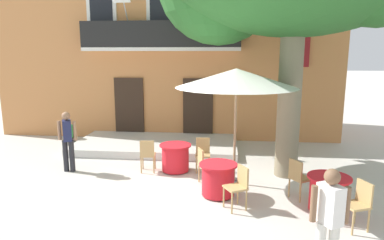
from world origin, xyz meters
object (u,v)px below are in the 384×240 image
object	(u,v)px
cafe_chair_middle_1	(359,202)
pedestrian_mid_plaza	(329,219)
cafe_table_middle	(328,194)
cafe_umbrella	(236,79)
cafe_chair_middle_0	(299,176)
cafe_chair_front_1	(203,152)
cafe_table_front	(175,157)
ground_planter_left	(71,134)
pedestrian_near_entrance	(68,138)
cafe_chair_near_tree_0	(205,164)
cafe_chair_near_tree_1	(238,184)
cafe_table_near_tree	(218,179)
cafe_chair_front_0	(148,153)

from	to	relation	value
cafe_chair_middle_1	pedestrian_mid_plaza	size ratio (longest dim) A/B	0.55
cafe_table_middle	cafe_umbrella	distance (m)	3.22
cafe_chair_middle_0	cafe_chair_front_1	size ratio (longest dim) A/B	1.00
cafe_table_middle	cafe_table_front	size ratio (longest dim) A/B	1.00
cafe_table_middle	ground_planter_left	world-z (taller)	cafe_table_middle
pedestrian_mid_plaza	ground_planter_left	bearing A→B (deg)	135.91
ground_planter_left	pedestrian_mid_plaza	distance (m)	9.59
cafe_umbrella	pedestrian_near_entrance	world-z (taller)	cafe_umbrella
cafe_chair_near_tree_0	pedestrian_near_entrance	bearing A→B (deg)	171.44
cafe_chair_near_tree_1	cafe_chair_front_1	bearing A→B (deg)	111.67
cafe_chair_near_tree_1	cafe_chair_middle_0	world-z (taller)	same
cafe_chair_near_tree_0	ground_planter_left	bearing A→B (deg)	147.18
cafe_chair_middle_0	pedestrian_mid_plaza	world-z (taller)	pedestrian_mid_plaza
cafe_table_near_tree	cafe_chair_middle_0	size ratio (longest dim) A/B	0.95
cafe_chair_near_tree_1	cafe_umbrella	xyz separation A→B (m)	(-0.06, 1.40, 2.08)
cafe_chair_near_tree_1	cafe_chair_front_0	xyz separation A→B (m)	(-2.39, 2.00, 0.00)
cafe_chair_middle_0	cafe_chair_middle_1	size ratio (longest dim) A/B	1.00
cafe_chair_near_tree_0	cafe_chair_middle_1	world-z (taller)	same
cafe_table_middle	cafe_chair_middle_1	size ratio (longest dim) A/B	0.95
cafe_table_front	cafe_umbrella	distance (m)	2.83
cafe_chair_middle_1	cafe_chair_front_0	bearing A→B (deg)	149.98
cafe_chair_near_tree_0	cafe_chair_front_0	size ratio (longest dim) A/B	1.00
cafe_table_near_tree	cafe_chair_near_tree_1	world-z (taller)	cafe_chair_near_tree_1
cafe_table_middle	cafe_table_front	world-z (taller)	same
cafe_chair_middle_1	cafe_table_middle	bearing A→B (deg)	117.87
cafe_chair_near_tree_1	cafe_table_middle	distance (m)	1.82
cafe_table_middle	pedestrian_near_entrance	xyz separation A→B (m)	(-6.37, 1.82, 0.55)
cafe_chair_middle_1	ground_planter_left	xyz separation A→B (m)	(-7.87, 5.09, -0.11)
cafe_chair_near_tree_0	ground_planter_left	world-z (taller)	cafe_chair_near_tree_0
cafe_table_front	pedestrian_mid_plaza	bearing A→B (deg)	-57.11
cafe_chair_middle_1	cafe_chair_front_1	size ratio (longest dim) A/B	1.00
cafe_chair_middle_0	cafe_table_front	world-z (taller)	cafe_chair_middle_0
ground_planter_left	cafe_chair_front_0	bearing A→B (deg)	-36.50
cafe_chair_near_tree_0	pedestrian_near_entrance	distance (m)	3.83
cafe_table_near_tree	ground_planter_left	xyz separation A→B (m)	(-5.27, 3.84, 0.03)
cafe_chair_front_0	cafe_chair_near_tree_0	bearing A→B (deg)	-24.12
cafe_chair_near_tree_0	ground_planter_left	distance (m)	5.85
cafe_chair_middle_1	cafe_table_front	xyz separation A→B (m)	(-3.82, 2.79, -0.14)
cafe_chair_near_tree_0	cafe_chair_front_0	xyz separation A→B (m)	(-1.60, 0.72, 0.00)
cafe_table_middle	cafe_chair_middle_0	size ratio (longest dim) A/B	0.95
cafe_table_near_tree	pedestrian_mid_plaza	world-z (taller)	pedestrian_mid_plaza
cafe_table_near_tree	cafe_table_middle	bearing A→B (deg)	-14.46
cafe_table_middle	cafe_chair_front_1	bearing A→B (deg)	140.44
cafe_chair_front_0	cafe_chair_front_1	xyz separation A→B (m)	(1.48, 0.28, 0.00)
pedestrian_mid_plaza	cafe_table_middle	bearing A→B (deg)	73.95
ground_planter_left	cafe_chair_middle_0	bearing A→B (deg)	-28.61
cafe_table_near_tree	cafe_table_front	distance (m)	1.96
cafe_chair_middle_0	cafe_chair_front_1	distance (m)	2.79
ground_planter_left	cafe_table_front	bearing A→B (deg)	-29.55
cafe_chair_middle_1	pedestrian_mid_plaza	bearing A→B (deg)	-122.36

